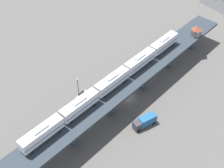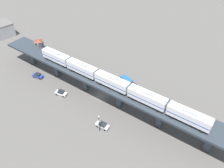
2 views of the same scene
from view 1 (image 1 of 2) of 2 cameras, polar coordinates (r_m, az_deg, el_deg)
The scene contains 9 objects.
ground_plane at distance 98.84m, azimuth 3.06°, elevation -2.64°, with size 400.00×400.00×0.00m, color #514F4C.
elevated_viaduct at distance 93.88m, azimuth 3.14°, elevation 0.29°, with size 16.75×92.38×8.14m.
subway_train at distance 88.62m, azimuth 0.00°, elevation 0.49°, with size 8.50×62.40×4.45m.
signal_hut at distance 114.13m, azimuth 15.22°, elevation 9.28°, with size 3.50×3.50×3.40m.
street_car_silver at distance 98.80m, azimuth -5.36°, elevation -2.05°, with size 2.53×4.64×1.89m.
street_car_blue at distance 117.70m, azimuth 9.43°, elevation 6.06°, with size 2.97×4.73×1.89m.
street_car_white at distance 108.71m, azimuth 4.02°, elevation 3.03°, with size 3.06×4.74×1.89m.
delivery_truck at distance 90.53m, azimuth 6.05°, elevation -6.79°, with size 3.57×7.50×3.20m.
street_lamp at distance 97.49m, azimuth -6.24°, elevation -0.30°, with size 0.44×0.44×6.94m.
Camera 1 is at (47.52, -50.44, 70.48)m, focal length 50.00 mm.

